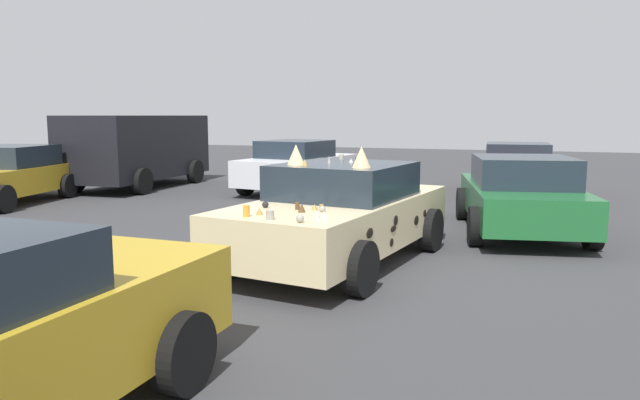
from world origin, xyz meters
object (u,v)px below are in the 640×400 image
(parked_van_row_back_center, at_px, (138,147))
(parked_sedan_near_right, at_px, (5,175))
(art_car_decorated, at_px, (340,213))
(parked_sedan_near_left, at_px, (521,195))
(parked_sedan_row_back_far, at_px, (517,169))
(parked_sedan_far_right, at_px, (298,166))

(parked_van_row_back_center, xyz_separation_m, parked_sedan_near_right, (-3.91, 0.91, -0.49))
(art_car_decorated, distance_m, parked_van_row_back_center, 10.79)
(art_car_decorated, bearing_deg, parked_sedan_near_left, 151.21)
(art_car_decorated, distance_m, parked_sedan_near_left, 3.96)
(art_car_decorated, relative_size, parked_sedan_near_left, 1.04)
(art_car_decorated, bearing_deg, parked_sedan_row_back_far, 174.20)
(parked_sedan_far_right, bearing_deg, parked_sedan_row_back_far, -67.55)
(parked_sedan_near_left, distance_m, parked_sedan_near_right, 11.75)
(parked_sedan_far_right, xyz_separation_m, parked_sedan_near_right, (-4.44, 5.78, -0.03))
(parked_sedan_near_left, bearing_deg, parked_sedan_near_right, 80.64)
(parked_sedan_row_back_far, height_order, parked_sedan_near_right, parked_sedan_near_right)
(parked_sedan_far_right, bearing_deg, parked_van_row_back_center, 104.27)
(parked_van_row_back_center, distance_m, parked_sedan_near_left, 11.40)
(parked_sedan_row_back_far, xyz_separation_m, parked_sedan_near_left, (-5.51, -0.24, 0.00))
(art_car_decorated, relative_size, parked_sedan_row_back_far, 1.10)
(art_car_decorated, xyz_separation_m, parked_sedan_near_right, (2.77, 9.37, -0.03))
(parked_sedan_far_right, xyz_separation_m, parked_sedan_near_left, (-4.04, -5.96, -0.03))
(parked_van_row_back_center, height_order, parked_sedan_near_left, parked_van_row_back_center)
(parked_sedan_near_left, bearing_deg, parked_van_row_back_center, 60.72)
(parked_van_row_back_center, relative_size, parked_sedan_near_right, 1.16)
(parked_sedan_near_right, bearing_deg, parked_van_row_back_center, 155.44)
(parked_sedan_row_back_far, relative_size, parked_sedan_near_left, 0.94)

